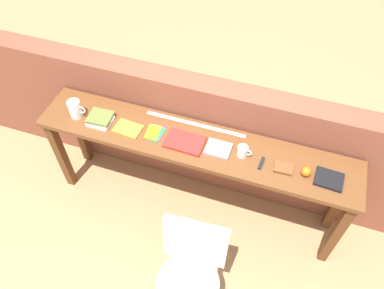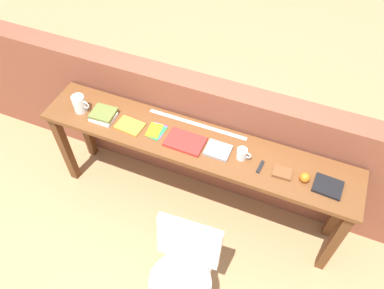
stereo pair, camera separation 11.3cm
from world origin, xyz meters
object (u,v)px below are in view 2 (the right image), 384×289
object	(u,v)px
pamphlet_pile_colourful	(156,131)
multitool_folded	(260,167)
magazine_cycling	(130,126)
sports_ball_small	(305,177)
book_stack_leftmost	(103,115)
mug	(242,154)
chair_white_moulded	(183,268)
leather_journal_brown	(282,173)
book_repair_rightmost	(328,186)
pitcher_white	(79,104)
book_open_centre	(185,142)

from	to	relation	value
pamphlet_pile_colourful	multitool_folded	world-z (taller)	multitool_folded
magazine_cycling	sports_ball_small	xyz separation A→B (m)	(1.36, 0.01, 0.03)
book_stack_leftmost	mug	xyz separation A→B (m)	(1.14, 0.03, 0.02)
chair_white_moulded	leather_journal_brown	bearing A→B (deg)	60.17
leather_journal_brown	sports_ball_small	bearing A→B (deg)	-2.34
mug	book_repair_rightmost	world-z (taller)	mug
pamphlet_pile_colourful	leather_journal_brown	distance (m)	1.00
chair_white_moulded	multitool_folded	distance (m)	0.88
mug	leather_journal_brown	xyz separation A→B (m)	(0.31, -0.03, -0.03)
sports_ball_small	book_repair_rightmost	world-z (taller)	sports_ball_small
chair_white_moulded	mug	world-z (taller)	mug
pamphlet_pile_colourful	book_repair_rightmost	world-z (taller)	book_repair_rightmost
pitcher_white	sports_ball_small	size ratio (longest dim) A/B	2.54
leather_journal_brown	sports_ball_small	xyz separation A→B (m)	(0.15, 0.00, 0.02)
book_open_centre	book_stack_leftmost	bearing A→B (deg)	-178.41
chair_white_moulded	pitcher_white	world-z (taller)	pitcher_white
multitool_folded	book_open_centre	bearing A→B (deg)	179.04
pamphlet_pile_colourful	book_open_centre	distance (m)	0.25
book_open_centre	pamphlet_pile_colourful	bearing A→B (deg)	176.59
pitcher_white	book_stack_leftmost	distance (m)	0.21
book_repair_rightmost	pamphlet_pile_colourful	bearing A→B (deg)	-177.64
chair_white_moulded	pitcher_white	size ratio (longest dim) A/B	4.85
chair_white_moulded	book_stack_leftmost	size ratio (longest dim) A/B	4.59
pitcher_white	multitool_folded	distance (m)	1.50
book_open_centre	chair_white_moulded	bearing A→B (deg)	-67.13
chair_white_moulded	book_repair_rightmost	xyz separation A→B (m)	(0.75, 0.77, 0.37)
leather_journal_brown	book_repair_rightmost	bearing A→B (deg)	-1.88
pitcher_white	mug	world-z (taller)	pitcher_white
chair_white_moulded	mug	size ratio (longest dim) A/B	8.10
chair_white_moulded	book_repair_rightmost	size ratio (longest dim) A/B	4.62
pitcher_white	sports_ball_small	xyz separation A→B (m)	(1.80, 0.00, -0.04)
pamphlet_pile_colourful	mug	world-z (taller)	mug
magazine_cycling	book_open_centre	distance (m)	0.46
chair_white_moulded	pamphlet_pile_colourful	world-z (taller)	chair_white_moulded
pitcher_white	leather_journal_brown	bearing A→B (deg)	0.12
mug	book_stack_leftmost	bearing A→B (deg)	-178.52
magazine_cycling	pamphlet_pile_colourful	xyz separation A→B (m)	(0.21, 0.03, -0.00)
book_stack_leftmost	book_open_centre	bearing A→B (deg)	0.45
book_open_centre	leather_journal_brown	world-z (taller)	leather_journal_brown
book_stack_leftmost	pamphlet_pile_colourful	world-z (taller)	book_stack_leftmost
sports_ball_small	book_repair_rightmost	distance (m)	0.16
magazine_cycling	mug	xyz separation A→B (m)	(0.90, 0.04, 0.04)
chair_white_moulded	leather_journal_brown	size ratio (longest dim) A/B	6.86
book_repair_rightmost	leather_journal_brown	bearing A→B (deg)	-175.83
pitcher_white	sports_ball_small	distance (m)	1.81
mug	book_repair_rightmost	size ratio (longest dim) A/B	0.57
chair_white_moulded	magazine_cycling	bearing A→B (deg)	135.53
magazine_cycling	pamphlet_pile_colourful	bearing A→B (deg)	13.24
pamphlet_pile_colourful	leather_journal_brown	bearing A→B (deg)	-1.43
mug	sports_ball_small	xyz separation A→B (m)	(0.46, -0.03, -0.01)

